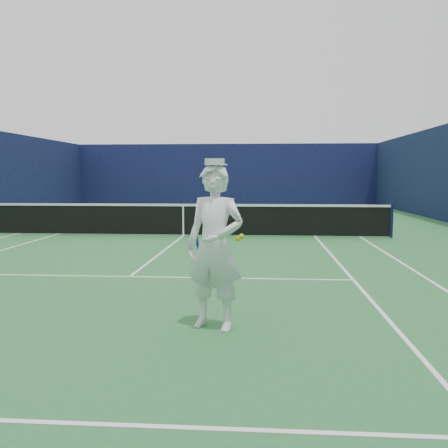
# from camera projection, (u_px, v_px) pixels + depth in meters

# --- Properties ---
(ground) EXTENTS (80.00, 80.00, 0.00)m
(ground) POSITION_uv_depth(u_px,v_px,m) (183.00, 236.00, 15.67)
(ground) COLOR #276731
(ground) RESTS_ON ground
(court_markings) EXTENTS (11.03, 23.83, 0.01)m
(court_markings) POSITION_uv_depth(u_px,v_px,m) (183.00, 236.00, 15.67)
(court_markings) COLOR white
(court_markings) RESTS_ON ground
(windscreen_fence) EXTENTS (20.12, 36.12, 4.00)m
(windscreen_fence) POSITION_uv_depth(u_px,v_px,m) (183.00, 172.00, 15.48)
(windscreen_fence) COLOR #10133A
(windscreen_fence) RESTS_ON ground
(tennis_net) EXTENTS (12.88, 0.09, 1.07)m
(tennis_net) POSITION_uv_depth(u_px,v_px,m) (183.00, 218.00, 15.62)
(tennis_net) COLOR #141E4C
(tennis_net) RESTS_ON ground
(tennis_player) EXTENTS (0.86, 0.72, 2.09)m
(tennis_player) POSITION_uv_depth(u_px,v_px,m) (215.00, 246.00, 6.11)
(tennis_player) COLOR white
(tennis_player) RESTS_ON ground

